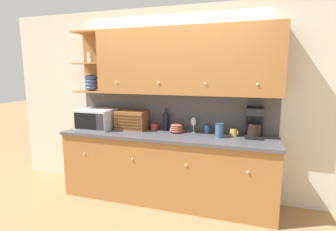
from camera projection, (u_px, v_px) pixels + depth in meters
ground_plane at (172, 190)px, 3.89m from camera, size 24.00×24.00×0.00m
wall_back at (173, 103)px, 3.71m from camera, size 5.22×0.06×2.60m
counter_unit at (166, 167)px, 3.53m from camera, size 2.84×0.63×0.92m
backsplash_panel at (172, 111)px, 3.69m from camera, size 2.82×0.01×0.52m
upper_cabinets at (181, 62)px, 3.39m from camera, size 2.82×0.34×0.86m
microwave at (97, 119)px, 3.77m from camera, size 0.49×0.42×0.28m
bread_box at (132, 120)px, 3.72m from camera, size 0.42×0.29×0.26m
mug_patterned_third at (154, 127)px, 3.69m from camera, size 0.11×0.09×0.09m
wine_bottle at (166, 120)px, 3.65m from camera, size 0.08×0.08×0.32m
bowl_stack_on_counter at (177, 128)px, 3.54m from camera, size 0.20×0.20×0.12m
wine_glass at (194, 122)px, 3.51m from camera, size 0.07×0.07×0.21m
mug_blue_second at (207, 129)px, 3.50m from camera, size 0.09×0.08×0.10m
storage_canister at (220, 130)px, 3.26m from camera, size 0.11×0.11×0.18m
mug at (234, 132)px, 3.33m from camera, size 0.11×0.10×0.09m
coffee_maker at (255, 122)px, 3.26m from camera, size 0.21×0.26×0.37m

